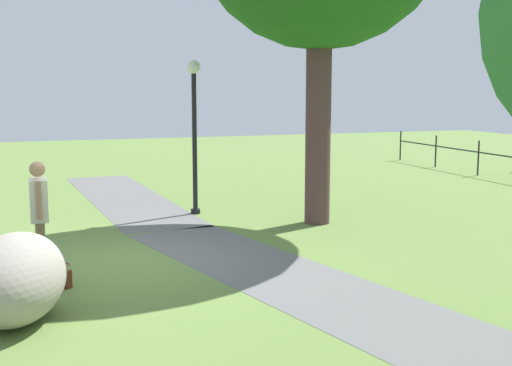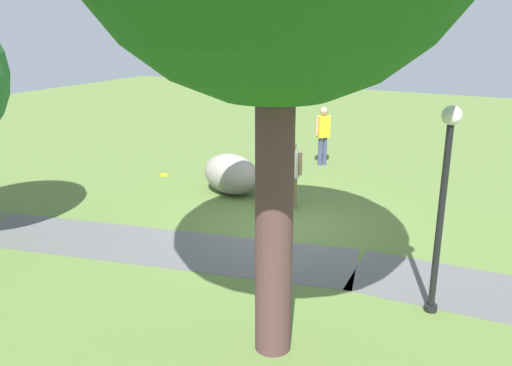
{
  "view_description": "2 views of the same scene",
  "coord_description": "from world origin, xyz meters",
  "px_view_note": "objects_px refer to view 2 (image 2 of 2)",
  "views": [
    {
      "loc": [
        10.09,
        -1.36,
        2.69
      ],
      "look_at": [
        0.46,
        1.99,
        1.2
      ],
      "focal_mm": 47.15,
      "sensor_mm": 36.0,
      "label": 1
    },
    {
      "loc": [
        -4.58,
        9.7,
        4.32
      ],
      "look_at": [
        0.54,
        0.27,
        1.01
      ],
      "focal_mm": 37.19,
      "sensor_mm": 36.0,
      "label": 2
    }
  ],
  "objects_px": {
    "lamp_post": "(444,188)",
    "frisbee_on_grass": "(164,175)",
    "spare_backpack_on_lawn": "(255,176)",
    "man_near_boulder": "(323,131)",
    "handbag_on_grass": "(264,201)",
    "woman_with_handbag": "(292,170)",
    "backpack_by_boulder": "(263,189)",
    "lawn_boulder": "(231,174)"
  },
  "relations": [
    {
      "from": "man_near_boulder",
      "to": "frisbee_on_grass",
      "type": "bearing_deg",
      "value": 42.4
    },
    {
      "from": "man_near_boulder",
      "to": "handbag_on_grass",
      "type": "relative_size",
      "value": 4.7
    },
    {
      "from": "lawn_boulder",
      "to": "man_near_boulder",
      "type": "bearing_deg",
      "value": -105.35
    },
    {
      "from": "man_near_boulder",
      "to": "frisbee_on_grass",
      "type": "height_order",
      "value": "man_near_boulder"
    },
    {
      "from": "lawn_boulder",
      "to": "spare_backpack_on_lawn",
      "type": "bearing_deg",
      "value": -97.23
    },
    {
      "from": "backpack_by_boulder",
      "to": "woman_with_handbag",
      "type": "bearing_deg",
      "value": 154.12
    },
    {
      "from": "lawn_boulder",
      "to": "woman_with_handbag",
      "type": "height_order",
      "value": "woman_with_handbag"
    },
    {
      "from": "man_near_boulder",
      "to": "handbag_on_grass",
      "type": "xyz_separation_m",
      "value": [
        -0.22,
        4.29,
        -0.92
      ]
    },
    {
      "from": "spare_backpack_on_lawn",
      "to": "frisbee_on_grass",
      "type": "distance_m",
      "value": 2.77
    },
    {
      "from": "backpack_by_boulder",
      "to": "spare_backpack_on_lawn",
      "type": "distance_m",
      "value": 1.16
    },
    {
      "from": "lawn_boulder",
      "to": "backpack_by_boulder",
      "type": "xyz_separation_m",
      "value": [
        -0.86,
        -0.16,
        -0.32
      ]
    },
    {
      "from": "woman_with_handbag",
      "to": "handbag_on_grass",
      "type": "bearing_deg",
      "value": 19.23
    },
    {
      "from": "man_near_boulder",
      "to": "handbag_on_grass",
      "type": "height_order",
      "value": "man_near_boulder"
    },
    {
      "from": "man_near_boulder",
      "to": "backpack_by_boulder",
      "type": "height_order",
      "value": "man_near_boulder"
    },
    {
      "from": "frisbee_on_grass",
      "to": "lamp_post",
      "type": "bearing_deg",
      "value": 154.24
    },
    {
      "from": "handbag_on_grass",
      "to": "backpack_by_boulder",
      "type": "relative_size",
      "value": 0.96
    },
    {
      "from": "backpack_by_boulder",
      "to": "handbag_on_grass",
      "type": "bearing_deg",
      "value": 119.52
    },
    {
      "from": "woman_with_handbag",
      "to": "frisbee_on_grass",
      "type": "distance_m",
      "value": 4.59
    },
    {
      "from": "woman_with_handbag",
      "to": "man_near_boulder",
      "type": "height_order",
      "value": "man_near_boulder"
    },
    {
      "from": "man_near_boulder",
      "to": "lamp_post",
      "type": "bearing_deg",
      "value": 122.84
    },
    {
      "from": "handbag_on_grass",
      "to": "frisbee_on_grass",
      "type": "height_order",
      "value": "handbag_on_grass"
    },
    {
      "from": "frisbee_on_grass",
      "to": "backpack_by_boulder",
      "type": "bearing_deg",
      "value": 174.81
    },
    {
      "from": "lamp_post",
      "to": "handbag_on_grass",
      "type": "relative_size",
      "value": 8.31
    },
    {
      "from": "lawn_boulder",
      "to": "handbag_on_grass",
      "type": "distance_m",
      "value": 1.41
    },
    {
      "from": "woman_with_handbag",
      "to": "man_near_boulder",
      "type": "bearing_deg",
      "value": -78.5
    },
    {
      "from": "backpack_by_boulder",
      "to": "spare_backpack_on_lawn",
      "type": "xyz_separation_m",
      "value": [
        0.72,
        -0.9,
        0.0
      ]
    },
    {
      "from": "woman_with_handbag",
      "to": "handbag_on_grass",
      "type": "relative_size",
      "value": 4.27
    },
    {
      "from": "lamp_post",
      "to": "handbag_on_grass",
      "type": "height_order",
      "value": "lamp_post"
    },
    {
      "from": "lawn_boulder",
      "to": "woman_with_handbag",
      "type": "distance_m",
      "value": 1.94
    },
    {
      "from": "lamp_post",
      "to": "frisbee_on_grass",
      "type": "bearing_deg",
      "value": -25.76
    },
    {
      "from": "handbag_on_grass",
      "to": "frisbee_on_grass",
      "type": "relative_size",
      "value": 1.41
    },
    {
      "from": "lawn_boulder",
      "to": "spare_backpack_on_lawn",
      "type": "distance_m",
      "value": 1.12
    },
    {
      "from": "lawn_boulder",
      "to": "man_near_boulder",
      "type": "relative_size",
      "value": 1.08
    },
    {
      "from": "handbag_on_grass",
      "to": "backpack_by_boulder",
      "type": "bearing_deg",
      "value": -60.48
    },
    {
      "from": "lamp_post",
      "to": "frisbee_on_grass",
      "type": "height_order",
      "value": "lamp_post"
    },
    {
      "from": "woman_with_handbag",
      "to": "man_near_boulder",
      "type": "relative_size",
      "value": 0.91
    },
    {
      "from": "woman_with_handbag",
      "to": "backpack_by_boulder",
      "type": "relative_size",
      "value": 4.11
    },
    {
      "from": "lamp_post",
      "to": "frisbee_on_grass",
      "type": "distance_m",
      "value": 9.42
    },
    {
      "from": "handbag_on_grass",
      "to": "frisbee_on_grass",
      "type": "xyz_separation_m",
      "value": [
        3.82,
        -1.01,
        -0.13
      ]
    },
    {
      "from": "lamp_post",
      "to": "lawn_boulder",
      "type": "relative_size",
      "value": 1.63
    },
    {
      "from": "spare_backpack_on_lawn",
      "to": "lamp_post",
      "type": "bearing_deg",
      "value": 140.62
    },
    {
      "from": "spare_backpack_on_lawn",
      "to": "lawn_boulder",
      "type": "bearing_deg",
      "value": 82.77
    }
  ]
}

